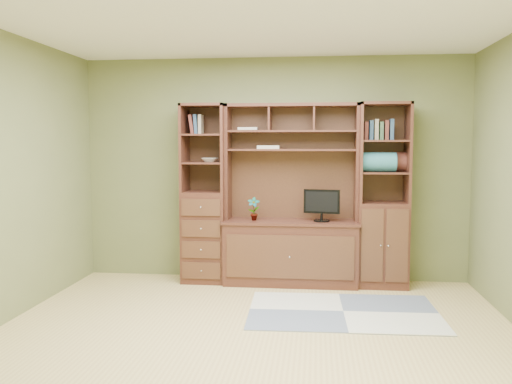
# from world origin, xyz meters

# --- Properties ---
(room) EXTENTS (4.60, 4.10, 2.64)m
(room) POSITION_xyz_m (0.00, 0.00, 1.30)
(room) COLOR #D5B870
(room) RESTS_ON ground
(center_hutch) EXTENTS (1.54, 0.53, 2.05)m
(center_hutch) POSITION_xyz_m (0.22, 1.73, 1.02)
(center_hutch) COLOR #432117
(center_hutch) RESTS_ON ground
(left_tower) EXTENTS (0.50, 0.45, 2.05)m
(left_tower) POSITION_xyz_m (-0.78, 1.77, 1.02)
(left_tower) COLOR #432117
(left_tower) RESTS_ON ground
(right_tower) EXTENTS (0.55, 0.45, 2.05)m
(right_tower) POSITION_xyz_m (1.24, 1.77, 1.02)
(right_tower) COLOR #432117
(right_tower) RESTS_ON ground
(rug) EXTENTS (1.82, 1.25, 0.01)m
(rug) POSITION_xyz_m (0.77, 0.73, 0.01)
(rug) COLOR #9DA1A2
(rug) RESTS_ON ground
(monitor) EXTENTS (0.43, 0.25, 0.50)m
(monitor) POSITION_xyz_m (0.56, 1.70, 0.98)
(monitor) COLOR black
(monitor) RESTS_ON center_hutch
(orchid) EXTENTS (0.14, 0.09, 0.26)m
(orchid) POSITION_xyz_m (-0.20, 1.70, 0.86)
(orchid) COLOR #AF583B
(orchid) RESTS_ON center_hutch
(magazines) EXTENTS (0.25, 0.18, 0.04)m
(magazines) POSITION_xyz_m (-0.04, 1.82, 1.56)
(magazines) COLOR #BEB6A2
(magazines) RESTS_ON center_hutch
(bowl) EXTENTS (0.19, 0.19, 0.05)m
(bowl) POSITION_xyz_m (-0.72, 1.77, 1.41)
(bowl) COLOR beige
(bowl) RESTS_ON left_tower
(blanket_teal) EXTENTS (0.37, 0.22, 0.22)m
(blanket_teal) POSITION_xyz_m (1.18, 1.73, 1.40)
(blanket_teal) COLOR #2D6C77
(blanket_teal) RESTS_ON right_tower
(blanket_red) EXTENTS (0.39, 0.22, 0.22)m
(blanket_red) POSITION_xyz_m (1.34, 1.85, 1.40)
(blanket_red) COLOR brown
(blanket_red) RESTS_ON right_tower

